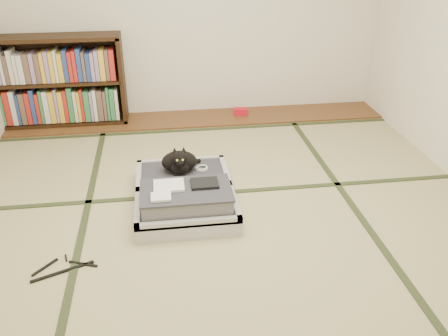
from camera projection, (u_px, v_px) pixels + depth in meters
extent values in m
plane|color=tan|center=(224.00, 221.00, 3.43)|extent=(4.50, 4.50, 0.00)
cube|color=brown|center=(199.00, 118.00, 5.18)|extent=(4.00, 0.50, 0.02)
cube|color=red|center=(241.00, 111.00, 5.24)|extent=(0.16, 0.12, 0.07)
plane|color=silver|center=(193.00, 1.00, 4.84)|extent=(4.00, 0.00, 4.00)
cube|color=#2D381E|center=(82.00, 232.00, 3.30)|extent=(0.05, 4.50, 0.01)
cube|color=#2D381E|center=(356.00, 210.00, 3.55)|extent=(0.05, 4.50, 0.01)
cube|color=#2D381E|center=(217.00, 193.00, 3.77)|extent=(4.00, 0.05, 0.01)
cube|color=#2D381E|center=(201.00, 130.00, 4.92)|extent=(4.00, 0.05, 0.01)
cube|color=black|center=(122.00, 79.00, 4.93)|extent=(0.04, 0.32, 0.89)
cube|color=black|center=(62.00, 121.00, 5.05)|extent=(1.39, 0.32, 0.04)
cube|color=black|center=(48.00, 38.00, 4.64)|extent=(1.39, 0.32, 0.04)
cube|color=black|center=(56.00, 81.00, 4.85)|extent=(1.33, 0.32, 0.03)
cube|color=black|center=(58.00, 77.00, 4.98)|extent=(1.39, 0.02, 0.89)
cube|color=gray|center=(59.00, 102.00, 4.93)|extent=(1.25, 0.22, 0.38)
cube|color=gray|center=(52.00, 64.00, 4.74)|extent=(1.25, 0.22, 0.34)
cube|color=silver|center=(187.00, 214.00, 3.40)|extent=(0.73, 0.49, 0.13)
cube|color=#33333B|center=(187.00, 210.00, 3.38)|extent=(0.65, 0.41, 0.10)
cube|color=silver|center=(189.00, 223.00, 3.17)|extent=(0.73, 0.04, 0.05)
cube|color=silver|center=(185.00, 190.00, 3.56)|extent=(0.73, 0.04, 0.05)
cube|color=silver|center=(138.00, 209.00, 3.32)|extent=(0.04, 0.49, 0.05)
cube|color=silver|center=(234.00, 202.00, 3.41)|extent=(0.04, 0.49, 0.05)
cube|color=silver|center=(183.00, 181.00, 3.82)|extent=(0.73, 0.49, 0.13)
cube|color=#33333B|center=(183.00, 177.00, 3.81)|extent=(0.65, 0.41, 0.10)
cube|color=silver|center=(184.00, 187.00, 3.60)|extent=(0.73, 0.04, 0.05)
cube|color=silver|center=(181.00, 161.00, 3.99)|extent=(0.73, 0.04, 0.05)
cube|color=silver|center=(139.00, 176.00, 3.75)|extent=(0.04, 0.49, 0.05)
cube|color=silver|center=(225.00, 171.00, 3.84)|extent=(0.04, 0.49, 0.05)
cylinder|color=black|center=(184.00, 188.00, 3.58)|extent=(0.66, 0.02, 0.02)
cube|color=gray|center=(186.00, 199.00, 3.34)|extent=(0.62, 0.38, 0.13)
cube|color=#35343B|center=(186.00, 190.00, 3.31)|extent=(0.64, 0.40, 0.01)
cube|color=silver|center=(169.00, 186.00, 3.33)|extent=(0.21, 0.17, 0.02)
cube|color=black|center=(205.00, 183.00, 3.36)|extent=(0.19, 0.16, 0.02)
cube|color=silver|center=(161.00, 197.00, 3.19)|extent=(0.14, 0.12, 0.02)
cube|color=white|center=(157.00, 234.00, 3.16)|extent=(0.06, 0.01, 0.04)
cube|color=white|center=(175.00, 234.00, 3.19)|extent=(0.05, 0.01, 0.03)
cube|color=orange|center=(225.00, 229.00, 3.22)|extent=(0.05, 0.01, 0.03)
cube|color=#197F33|center=(215.00, 227.00, 3.20)|extent=(0.04, 0.01, 0.03)
ellipsoid|color=black|center=(179.00, 162.00, 3.77)|extent=(0.28, 0.18, 0.17)
ellipsoid|color=black|center=(180.00, 168.00, 3.71)|extent=(0.14, 0.10, 0.10)
ellipsoid|color=black|center=(180.00, 158.00, 3.63)|extent=(0.12, 0.11, 0.11)
sphere|color=black|center=(180.00, 163.00, 3.60)|extent=(0.05, 0.05, 0.05)
cone|color=black|center=(175.00, 150.00, 3.62)|extent=(0.04, 0.05, 0.06)
cone|color=black|center=(184.00, 150.00, 3.63)|extent=(0.04, 0.05, 0.06)
sphere|color=#A5BF33|center=(177.00, 160.00, 3.58)|extent=(0.02, 0.02, 0.02)
sphere|color=#A5BF33|center=(183.00, 160.00, 3.59)|extent=(0.02, 0.02, 0.02)
cylinder|color=black|center=(191.00, 163.00, 3.89)|extent=(0.17, 0.10, 0.03)
torus|color=white|center=(202.00, 168.00, 3.84)|extent=(0.10, 0.10, 0.01)
torus|color=white|center=(202.00, 167.00, 3.83)|extent=(0.09, 0.09, 0.01)
cube|color=black|center=(63.00, 272.00, 2.92)|extent=(0.37, 0.16, 0.01)
cube|color=black|center=(45.00, 267.00, 2.96)|extent=(0.14, 0.16, 0.01)
cube|color=black|center=(83.00, 264.00, 2.99)|extent=(0.19, 0.08, 0.01)
cylinder|color=black|center=(66.00, 258.00, 3.04)|extent=(0.03, 0.07, 0.01)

